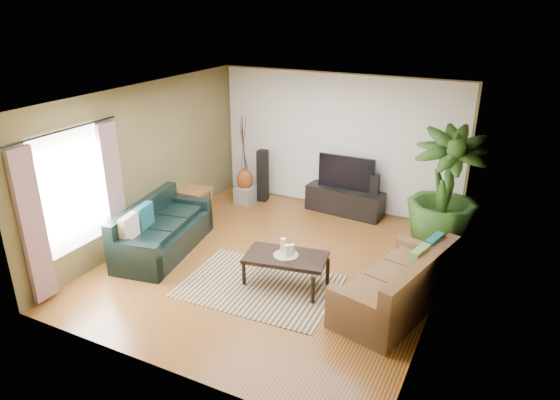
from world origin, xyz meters
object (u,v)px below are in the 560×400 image
Objects in this scene: coffee_table at (286,270)px; tv_stand at (345,201)px; sofa_left at (163,228)px; pedestal at (245,195)px; sofa_right at (395,280)px; television at (346,173)px; potted_plant at (445,191)px; vase at (245,179)px; side_table at (195,203)px; speaker_right at (374,197)px; speaker_left at (263,176)px.

tv_stand is (-0.12, 2.93, 0.01)m from coffee_table.
coffee_table is at bearing -101.72° from sofa_left.
pedestal is at bearing 120.30° from coffee_table.
tv_stand is (-1.71, 2.79, -0.17)m from sofa_right.
television is 2.09m from potted_plant.
vase is (-3.76, 2.38, 0.10)m from sofa_right.
side_table is (-2.67, 1.46, 0.04)m from coffee_table.
coffee_table is at bearing -104.88° from speaker_right.
sofa_left is 3.90m from sofa_right.
side_table is (-3.13, -1.50, -0.16)m from speaker_right.
sofa_right reaches higher than coffee_table.
speaker_right reaches higher than side_table.
side_table is (-0.77, -1.36, -0.26)m from speaker_left.
pedestal is at bearing 0.00° from vase.
sofa_right is 4.39× the size of vase.
sofa_right is at bearing -58.65° from television.
speaker_right is (0.45, 2.96, 0.20)m from coffee_table.
coffee_table is 3.00m from speaker_right.
pedestal is (-2.62, -0.44, -0.26)m from speaker_right.
speaker_left is 1.23× the size of speaker_right.
sofa_right is 1.31× the size of tv_stand.
speaker_left is 0.52× the size of potted_plant.
potted_plant is at bearing -72.34° from sofa_left.
side_table is at bearing -170.22° from potted_plant.
speaker_right is at bearing 8.28° from tv_stand.
sofa_left is 2.46m from vase.
side_table is at bearing 4.64° from sofa_left.
coffee_table is 1.09× the size of speaker_left.
potted_plant is 4.55× the size of vase.
speaker_right is at bearing 70.99° from coffee_table.
television is (2.19, 2.88, 0.42)m from sofa_left.
pedestal is 0.63× the size of side_table.
coffee_table is 2.09× the size of side_table.
television is 0.70m from speaker_right.
speaker_right is (-1.14, 2.82, 0.02)m from sofa_right.
speaker_left reaches higher than speaker_right.
sofa_right reaches higher than vase.
tv_stand is 1.40× the size of speaker_left.
sofa_left is at bearing -75.42° from side_table.
sofa_right is 3.04m from speaker_right.
coffee_table is 1.34× the size of speaker_right.
pedestal is 0.78× the size of vase.
speaker_left is at bearing 48.28° from pedestal.
vase is at bearing -163.25° from tv_stand.
vase is at bearing 0.00° from pedestal.
television reaches higher than speaker_right.
television is 2.45× the size of vase.
speaker_right reaches higher than tv_stand.
pedestal is at bearing -13.38° from sofa_left.
potted_plant reaches higher than speaker_right.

